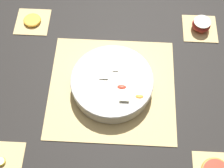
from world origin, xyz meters
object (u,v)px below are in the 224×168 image
object	(u,v)px
apple_half	(201,25)
banana_coin_single	(1,161)
orange_slice_whole	(32,20)
fruit_salad_bowl	(112,83)

from	to	relation	value
apple_half	banana_coin_single	xyz separation A→B (m)	(0.67, 0.57, -0.02)
orange_slice_whole	banana_coin_single	size ratio (longest dim) A/B	2.33
orange_slice_whole	apple_half	bearing A→B (deg)	180.00
fruit_salad_bowl	apple_half	world-z (taller)	fruit_salad_bowl
fruit_salad_bowl	apple_half	xyz separation A→B (m)	(-0.34, -0.28, -0.01)
fruit_salad_bowl	orange_slice_whole	world-z (taller)	fruit_salad_bowl
orange_slice_whole	fruit_salad_bowl	bearing A→B (deg)	139.68
banana_coin_single	apple_half	bearing A→B (deg)	-139.72
fruit_salad_bowl	banana_coin_single	xyz separation A→B (m)	(0.33, 0.28, -0.03)
apple_half	banana_coin_single	bearing A→B (deg)	40.28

